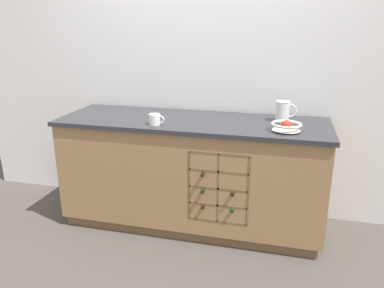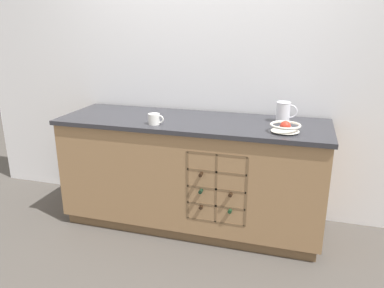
{
  "view_description": "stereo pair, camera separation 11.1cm",
  "coord_description": "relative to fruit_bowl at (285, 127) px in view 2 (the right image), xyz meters",
  "views": [
    {
      "loc": [
        0.73,
        -2.85,
        1.68
      ],
      "look_at": [
        0.0,
        0.0,
        0.73
      ],
      "focal_mm": 35.0,
      "sensor_mm": 36.0,
      "label": 1
    },
    {
      "loc": [
        0.84,
        -2.82,
        1.68
      ],
      "look_at": [
        0.0,
        0.0,
        0.73
      ],
      "focal_mm": 35.0,
      "sensor_mm": 36.0,
      "label": 2
    }
  ],
  "objects": [
    {
      "name": "fruit_bowl",
      "position": [
        0.0,
        0.0,
        0.0
      ],
      "size": [
        0.22,
        0.22,
        0.08
      ],
      "color": "silver",
      "rests_on": "kitchen_island"
    },
    {
      "name": "ground_plane",
      "position": [
        -0.74,
        0.16,
        -0.97
      ],
      "size": [
        14.0,
        14.0,
        0.0
      ],
      "primitive_type": "plane",
      "color": "#4C4742"
    },
    {
      "name": "kitchen_island",
      "position": [
        -0.74,
        0.15,
        -0.5
      ],
      "size": [
        2.19,
        0.73,
        0.93
      ],
      "color": "brown",
      "rests_on": "ground_plane"
    },
    {
      "name": "white_pitcher",
      "position": [
        -0.03,
        0.3,
        0.04
      ],
      "size": [
        0.17,
        0.11,
        0.16
      ],
      "color": "white",
      "rests_on": "kitchen_island"
    },
    {
      "name": "ceramic_mug",
      "position": [
        -0.98,
        -0.06,
        0.0
      ],
      "size": [
        0.12,
        0.09,
        0.08
      ],
      "color": "white",
      "rests_on": "kitchen_island"
    },
    {
      "name": "back_wall",
      "position": [
        -0.74,
        0.56,
        0.3
      ],
      "size": [
        4.55,
        0.06,
        2.55
      ],
      "primitive_type": "cube",
      "color": "white",
      "rests_on": "ground_plane"
    }
  ]
}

